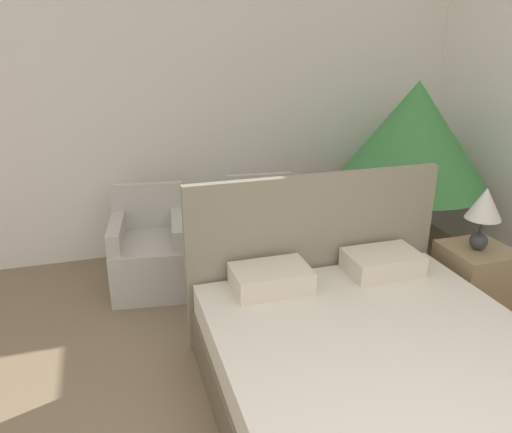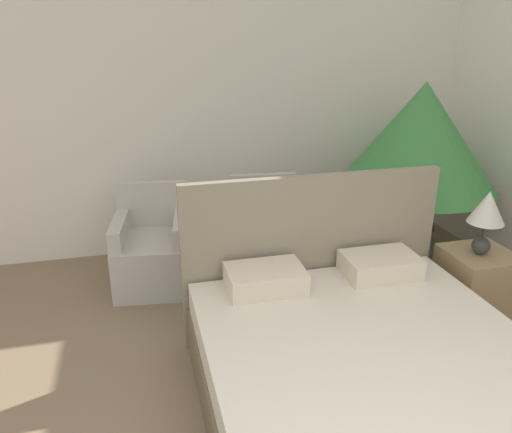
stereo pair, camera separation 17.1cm
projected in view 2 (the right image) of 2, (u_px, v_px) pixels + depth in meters
The scene contains 7 objects.
wall_back at pixel (211, 95), 4.48m from camera, with size 10.00×0.06×2.90m.
bed at pixel (380, 394), 2.53m from camera, with size 1.76×2.25×1.14m.
armchair_near_window_left at pixel (152, 254), 4.10m from camera, with size 0.66×0.73×0.81m.
armchair_near_window_right at pixel (268, 242), 4.33m from camera, with size 0.64×0.71×0.81m.
potted_palm at pixel (420, 141), 4.24m from camera, with size 1.35×1.35×1.61m.
nightstand at pixel (475, 289), 3.53m from camera, with size 0.44×0.44×0.56m.
table_lamp at pixel (487, 212), 3.30m from camera, with size 0.24×0.24×0.45m.
Camera 2 is at (-0.72, -0.58, 2.01)m, focal length 35.00 mm.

